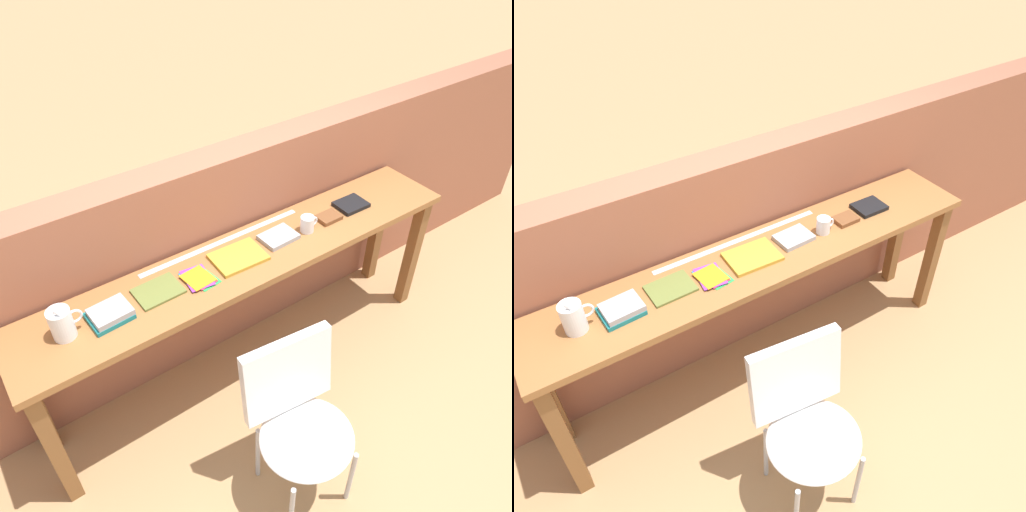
{
  "view_description": "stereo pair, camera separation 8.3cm",
  "coord_description": "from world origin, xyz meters",
  "views": [
    {
      "loc": [
        -1.13,
        -1.33,
        2.52
      ],
      "look_at": [
        0.0,
        0.25,
        0.9
      ],
      "focal_mm": 35.0,
      "sensor_mm": 36.0,
      "label": 1
    },
    {
      "loc": [
        -1.06,
        -1.38,
        2.52
      ],
      "look_at": [
        0.0,
        0.25,
        0.9
      ],
      "focal_mm": 35.0,
      "sensor_mm": 36.0,
      "label": 2
    }
  ],
  "objects": [
    {
      "name": "ground_plane",
      "position": [
        0.0,
        0.0,
        0.0
      ],
      "size": [
        40.0,
        40.0,
        0.0
      ],
      "primitive_type": "plane",
      "color": "tan"
    },
    {
      "name": "brick_wall_back",
      "position": [
        0.0,
        0.64,
        0.65
      ],
      "size": [
        6.0,
        0.2,
        1.3
      ],
      "primitive_type": "cube",
      "color": "#9E5B42",
      "rests_on": "ground"
    },
    {
      "name": "sideboard",
      "position": [
        0.0,
        0.3,
        0.74
      ],
      "size": [
        2.5,
        0.44,
        0.88
      ],
      "color": "#996033",
      "rests_on": "ground"
    },
    {
      "name": "chair_white_moulded",
      "position": [
        -0.24,
        -0.42,
        0.53
      ],
      "size": [
        0.49,
        0.5,
        0.89
      ],
      "color": "white",
      "rests_on": "ground"
    },
    {
      "name": "pitcher_white",
      "position": [
        -0.96,
        0.31,
        0.96
      ],
      "size": [
        0.14,
        0.1,
        0.18
      ],
      "color": "white",
      "rests_on": "sideboard"
    },
    {
      "name": "book_stack_leftmost",
      "position": [
        -0.77,
        0.3,
        0.91
      ],
      "size": [
        0.19,
        0.17,
        0.05
      ],
      "color": "#19757A",
      "rests_on": "sideboard"
    },
    {
      "name": "magazine_cycling",
      "position": [
        -0.52,
        0.32,
        0.89
      ],
      "size": [
        0.22,
        0.17,
        0.01
      ],
      "primitive_type": "cube",
      "rotation": [
        0.0,
        0.0,
        0.02
      ],
      "color": "olive",
      "rests_on": "sideboard"
    },
    {
      "name": "pamphlet_pile_colourful",
      "position": [
        -0.32,
        0.29,
        0.89
      ],
      "size": [
        0.16,
        0.19,
        0.01
      ],
      "color": "green",
      "rests_on": "sideboard"
    },
    {
      "name": "book_open_centre",
      "position": [
        -0.07,
        0.31,
        0.89
      ],
      "size": [
        0.27,
        0.21,
        0.02
      ],
      "primitive_type": "cube",
      "rotation": [
        0.0,
        0.0,
        -0.04
      ],
      "color": "gold",
      "rests_on": "sideboard"
    },
    {
      "name": "book_grey_hardcover",
      "position": [
        0.2,
        0.32,
        0.89
      ],
      "size": [
        0.2,
        0.15,
        0.03
      ],
      "primitive_type": "cube",
      "rotation": [
        0.0,
        0.0,
        0.05
      ],
      "color": "#9E9EA3",
      "rests_on": "sideboard"
    },
    {
      "name": "mug",
      "position": [
        0.37,
        0.28,
        0.92
      ],
      "size": [
        0.11,
        0.08,
        0.09
      ],
      "color": "white",
      "rests_on": "sideboard"
    },
    {
      "name": "leather_journal_brown",
      "position": [
        0.54,
        0.3,
        0.89
      ],
      "size": [
        0.13,
        0.1,
        0.02
      ],
      "primitive_type": "cube",
      "rotation": [
        0.0,
        0.0,
        0.01
      ],
      "color": "brown",
      "rests_on": "sideboard"
    },
    {
      "name": "book_repair_rightmost",
      "position": [
        0.73,
        0.32,
        0.89
      ],
      "size": [
        0.18,
        0.15,
        0.02
      ],
      "primitive_type": "cube",
      "rotation": [
        0.0,
        0.0,
        -0.02
      ],
      "color": "black",
      "rests_on": "sideboard"
    },
    {
      "name": "ruler_metal_back_edge",
      "position": [
        -0.06,
        0.47,
        0.88
      ],
      "size": [
        0.97,
        0.03,
        0.0
      ],
      "primitive_type": "cube",
      "color": "silver",
      "rests_on": "sideboard"
    }
  ]
}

